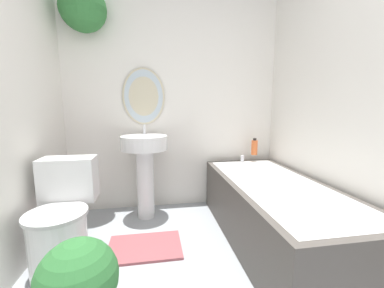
{
  "coord_description": "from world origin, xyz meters",
  "views": [
    {
      "loc": [
        -0.24,
        -0.34,
        1.09
      ],
      "look_at": [
        0.05,
        1.37,
        0.82
      ],
      "focal_mm": 22.0,
      "sensor_mm": 36.0,
      "label": 1
    }
  ],
  "objects_px": {
    "toilet": "(62,220)",
    "potted_plant": "(78,285)",
    "pedestal_sink": "(145,160)",
    "bathtub": "(275,211)",
    "shampoo_bottle": "(254,147)"
  },
  "relations": [
    {
      "from": "toilet",
      "to": "potted_plant",
      "type": "xyz_separation_m",
      "value": [
        0.27,
        -0.59,
        -0.04
      ]
    },
    {
      "from": "pedestal_sink",
      "to": "potted_plant",
      "type": "bearing_deg",
      "value": -102.26
    },
    {
      "from": "toilet",
      "to": "potted_plant",
      "type": "height_order",
      "value": "toilet"
    },
    {
      "from": "pedestal_sink",
      "to": "bathtub",
      "type": "distance_m",
      "value": 1.26
    },
    {
      "from": "pedestal_sink",
      "to": "shampoo_bottle",
      "type": "relative_size",
      "value": 5.0
    },
    {
      "from": "pedestal_sink",
      "to": "shampoo_bottle",
      "type": "bearing_deg",
      "value": 6.28
    },
    {
      "from": "toilet",
      "to": "shampoo_bottle",
      "type": "height_order",
      "value": "shampoo_bottle"
    },
    {
      "from": "potted_plant",
      "to": "toilet",
      "type": "bearing_deg",
      "value": 114.56
    },
    {
      "from": "pedestal_sink",
      "to": "shampoo_bottle",
      "type": "xyz_separation_m",
      "value": [
        1.19,
        0.13,
        0.07
      ]
    },
    {
      "from": "bathtub",
      "to": "shampoo_bottle",
      "type": "relative_size",
      "value": 9.01
    },
    {
      "from": "shampoo_bottle",
      "to": "bathtub",
      "type": "bearing_deg",
      "value": -100.9
    },
    {
      "from": "bathtub",
      "to": "potted_plant",
      "type": "xyz_separation_m",
      "value": [
        -1.32,
        -0.63,
        0.02
      ]
    },
    {
      "from": "toilet",
      "to": "pedestal_sink",
      "type": "relative_size",
      "value": 0.79
    },
    {
      "from": "toilet",
      "to": "shampoo_bottle",
      "type": "distance_m",
      "value": 1.93
    },
    {
      "from": "shampoo_bottle",
      "to": "potted_plant",
      "type": "bearing_deg",
      "value": -136.72
    }
  ]
}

